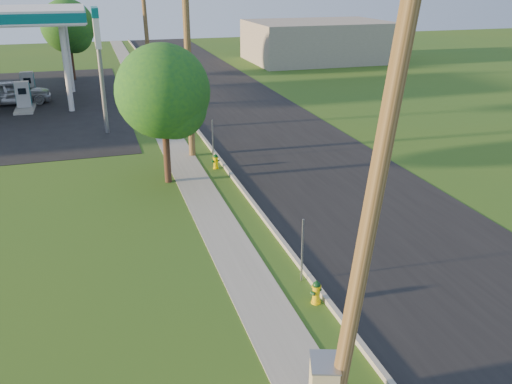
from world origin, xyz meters
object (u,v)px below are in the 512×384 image
at_px(price_pylon, 97,35).
at_px(hydrant_near, 316,292).
at_px(hydrant_mid, 216,161).
at_px(utility_pole_mid, 188,55).
at_px(car_silver, 13,92).
at_px(utility_pole_near, 373,199).
at_px(fuel_pump_se, 29,88).
at_px(fuel_pump_ne, 24,99).
at_px(hydrant_far, 170,100).
at_px(tree_verge, 166,95).
at_px(utility_pole_far, 146,26).
at_px(tree_lot, 69,28).

bearing_deg(price_pylon, hydrant_near, -76.46).
height_order(price_pylon, hydrant_mid, price_pylon).
height_order(utility_pole_mid, car_silver, utility_pole_mid).
height_order(utility_pole_near, hydrant_mid, utility_pole_near).
xyz_separation_m(utility_pole_mid, price_pylon, (-3.90, 5.50, 0.48)).
height_order(fuel_pump_se, hydrant_near, fuel_pump_se).
bearing_deg(car_silver, fuel_pump_ne, -162.66).
xyz_separation_m(utility_pole_mid, hydrant_far, (0.63, 11.62, -4.60)).
relative_size(utility_pole_mid, hydrant_far, 13.48).
relative_size(utility_pole_mid, tree_verge, 1.65).
height_order(utility_pole_mid, price_pylon, utility_pole_mid).
bearing_deg(tree_verge, utility_pole_mid, 65.11).
height_order(hydrant_far, car_silver, car_silver).
height_order(hydrant_mid, car_silver, car_silver).
relative_size(utility_pole_mid, fuel_pump_ne, 3.06).
height_order(utility_pole_near, fuel_pump_se, utility_pole_near).
bearing_deg(fuel_pump_se, fuel_pump_ne, -90.00).
relative_size(utility_pole_near, car_silver, 1.93).
height_order(price_pylon, hydrant_near, price_pylon).
xyz_separation_m(utility_pole_far, hydrant_near, (0.80, -32.03, -4.46)).
bearing_deg(fuel_pump_ne, hydrant_mid, -57.91).
height_order(hydrant_near, hydrant_far, hydrant_far).
xyz_separation_m(fuel_pump_ne, hydrant_far, (9.53, -1.38, -0.37)).
height_order(utility_pole_far, tree_lot, utility_pole_far).
bearing_deg(hydrant_far, price_pylon, -126.49).
bearing_deg(hydrant_far, utility_pole_far, 95.64).
height_order(fuel_pump_ne, fuel_pump_se, same).
bearing_deg(car_silver, price_pylon, -153.62).
xyz_separation_m(hydrant_near, hydrant_mid, (-0.12, 11.75, 0.00)).
bearing_deg(utility_pole_mid, hydrant_mid, -73.39).
bearing_deg(price_pylon, utility_pole_near, -80.58).
relative_size(tree_verge, car_silver, 1.21).
height_order(utility_pole_far, tree_verge, utility_pole_far).
relative_size(hydrant_far, car_silver, 0.15).
distance_m(utility_pole_far, hydrant_far, 7.80).
distance_m(utility_pole_far, hydrant_mid, 20.77).
height_order(tree_verge, hydrant_mid, tree_verge).
bearing_deg(utility_pole_near, price_pylon, 99.42).
bearing_deg(utility_pole_far, utility_pole_mid, -90.00).
distance_m(utility_pole_mid, utility_pole_far, 18.00).
bearing_deg(utility_pole_mid, price_pylon, 125.34).
distance_m(hydrant_near, hydrant_far, 25.65).
relative_size(price_pylon, hydrant_mid, 9.56).
xyz_separation_m(hydrant_mid, hydrant_far, (-0.05, 13.90, 0.01)).
distance_m(utility_pole_far, hydrant_near, 32.35).
distance_m(utility_pole_near, utility_pole_mid, 18.00).
xyz_separation_m(utility_pole_near, utility_pole_far, (-0.00, 36.00, 0.00)).
distance_m(utility_pole_near, price_pylon, 23.83).
bearing_deg(price_pylon, tree_lot, 95.74).
relative_size(hydrant_mid, car_silver, 0.15).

